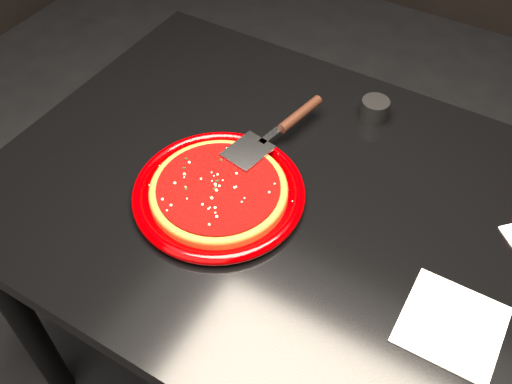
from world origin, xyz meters
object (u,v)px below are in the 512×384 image
pizza_server (277,131)px  ramekin (375,109)px  table (304,313)px  plate (219,193)px

pizza_server → ramekin: pizza_server is taller
table → plate: (-0.16, -0.07, 0.39)m
pizza_server → ramekin: size_ratio=5.10×
table → pizza_server: size_ratio=4.15×
pizza_server → ramekin: 0.22m
ramekin → pizza_server: bearing=-126.7°
table → plate: bearing=-156.8°
plate → ramekin: (0.15, 0.35, 0.01)m
table → ramekin: 0.48m
pizza_server → plate: bearing=-87.0°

